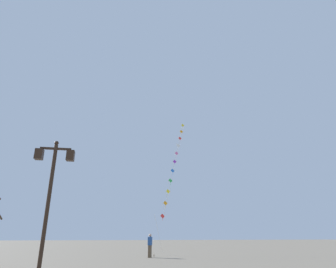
{
  "coord_description": "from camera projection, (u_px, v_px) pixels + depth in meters",
  "views": [
    {
      "loc": [
        -0.28,
        -1.83,
        1.63
      ],
      "look_at": [
        3.0,
        16.51,
        8.34
      ],
      "focal_mm": 30.03,
      "sensor_mm": 36.0,
      "label": 1
    }
  ],
  "objects": [
    {
      "name": "kite_train",
      "position": [
        173.0,
        168.0,
        30.87
      ],
      "size": [
        5.28,
        10.7,
        15.85
      ],
      "color": "brown",
      "rests_on": "ground_plane"
    },
    {
      "name": "twin_lantern_lamp_post",
      "position": [
        51.0,
        181.0,
        10.35
      ],
      "size": [
        1.42,
        0.28,
        5.06
      ],
      "color": "black",
      "rests_on": "ground_plane"
    },
    {
      "name": "ground_plane",
      "position": [
        117.0,
        260.0,
        19.71
      ],
      "size": [
        160.0,
        160.0,
        0.0
      ],
      "primitive_type": "plane",
      "color": "#756B5B"
    },
    {
      "name": "kite_flyer",
      "position": [
        150.0,
        245.0,
        21.63
      ],
      "size": [
        0.41,
        0.62,
        1.71
      ],
      "rotation": [
        0.0,
        0.0,
        1.12
      ],
      "color": "brown",
      "rests_on": "ground_plane"
    }
  ]
}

